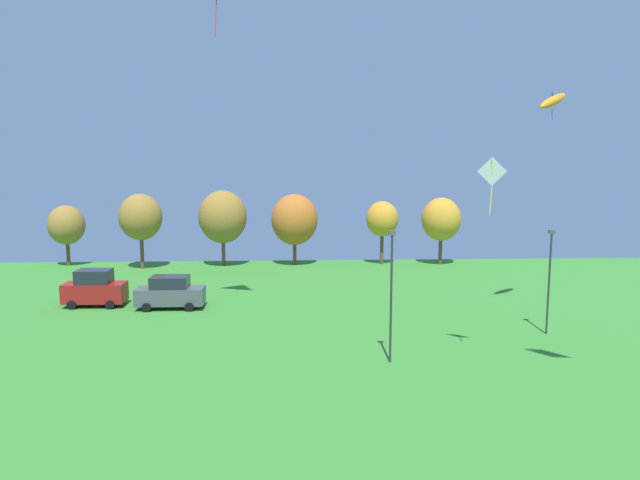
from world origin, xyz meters
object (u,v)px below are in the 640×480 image
kite_flying_3 (492,174)px  light_post_0 (549,276)px  kite_flying_6 (553,101)px  parked_car_leftmost (95,289)px  treeline_tree_2 (223,217)px  light_post_1 (391,290)px  treeline_tree_0 (66,225)px  treeline_tree_3 (295,220)px  parked_car_second_from_left (170,293)px  treeline_tree_1 (141,217)px  treeline_tree_4 (382,219)px  treeline_tree_5 (441,219)px

kite_flying_3 → light_post_0: bearing=42.4°
kite_flying_6 → parked_car_leftmost: size_ratio=0.63×
treeline_tree_2 → parked_car_leftmost: bearing=-115.0°
light_post_1 → treeline_tree_0: bearing=133.7°
kite_flying_6 → light_post_1: (-11.92, -8.74, -10.46)m
light_post_1 → treeline_tree_3: size_ratio=0.97×
light_post_0 → light_post_1: size_ratio=0.92×
parked_car_second_from_left → treeline_tree_2: bearing=83.9°
treeline_tree_1 → treeline_tree_4: bearing=3.3°
light_post_0 → treeline_tree_4: size_ratio=1.00×
kite_flying_6 → parked_car_leftmost: kite_flying_6 is taller
kite_flying_3 → treeline_tree_2: 33.83m
light_post_0 → treeline_tree_5: size_ratio=0.95×
light_post_0 → treeline_tree_4: (-6.49, 23.89, 0.99)m
light_post_0 → treeline_tree_3: (-15.35, 24.01, 0.97)m
parked_car_second_from_left → light_post_0: bearing=-16.4°
parked_car_leftmost → kite_flying_3: bearing=-27.4°
parked_car_second_from_left → treeline_tree_3: treeline_tree_3 is taller
kite_flying_3 → parked_car_second_from_left: size_ratio=0.60×
kite_flying_3 → treeline_tree_5: size_ratio=0.42×
parked_car_second_from_left → treeline_tree_2: size_ratio=0.63×
parked_car_leftmost → treeline_tree_1: treeline_tree_1 is taller
treeline_tree_4 → light_post_0: bearing=-74.8°
light_post_0 → treeline_tree_1: 37.75m
parked_car_leftmost → parked_car_second_from_left: 5.68m
kite_flying_6 → treeline_tree_1: kite_flying_6 is taller
treeline_tree_2 → treeline_tree_4: treeline_tree_2 is taller
light_post_1 → treeline_tree_4: (3.88, 28.38, 0.70)m
light_post_1 → treeline_tree_1: bearing=126.3°
kite_flying_3 → treeline_tree_1: (-24.69, 27.62, -4.79)m
kite_flying_3 → treeline_tree_2: size_ratio=0.38×
kite_flying_6 → treeline_tree_2: kite_flying_6 is taller
parked_car_leftmost → light_post_1: (19.48, -12.47, 2.59)m
treeline_tree_1 → light_post_1: bearing=-53.7°
light_post_1 → treeline_tree_5: (9.82, 27.99, 0.69)m
light_post_1 → treeline_tree_0: size_ratio=1.15×
kite_flying_3 → parked_car_second_from_left: kite_flying_3 is taller
treeline_tree_3 → light_post_0: bearing=-57.4°
parked_car_leftmost → light_post_1: 23.28m
kite_flying_3 → treeline_tree_0: 44.40m
treeline_tree_2 → treeline_tree_1: bearing=-170.8°
treeline_tree_0 → treeline_tree_5: size_ratio=0.89×
light_post_0 → treeline_tree_3: size_ratio=0.90×
treeline_tree_0 → treeline_tree_1: bearing=-14.2°
parked_car_second_from_left → treeline_tree_4: 24.68m
parked_car_leftmost → treeline_tree_3: bearing=48.7°
light_post_1 → treeline_tree_2: treeline_tree_2 is taller
treeline_tree_4 → light_post_1: bearing=-97.8°
treeline_tree_3 → treeline_tree_0: bearing=178.7°
kite_flying_6 → treeline_tree_4: 23.35m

